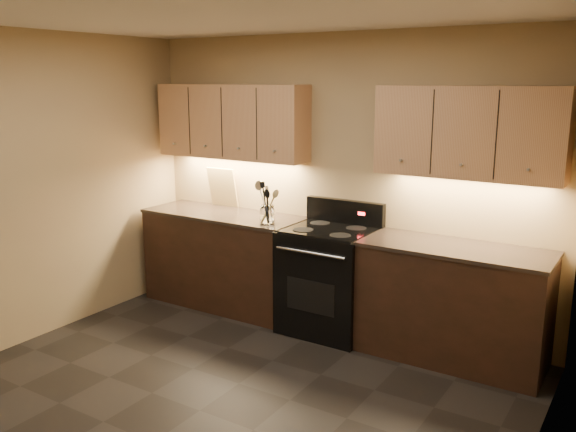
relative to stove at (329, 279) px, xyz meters
name	(u,v)px	position (x,y,z in m)	size (l,w,h in m)	color
floor	(200,411)	(-0.08, -1.68, -0.48)	(4.00, 4.00, 0.00)	black
ceiling	(186,9)	(-0.08, -1.68, 2.12)	(4.00, 4.00, 0.00)	silver
wall_back	(340,181)	(-0.08, 0.32, 0.82)	(4.00, 0.04, 2.60)	tan
wall_left	(3,194)	(-2.08, -1.68, 0.82)	(0.04, 4.00, 2.60)	tan
wall_right	(525,278)	(1.92, -1.68, 0.82)	(0.04, 4.00, 2.60)	tan
counter_left	(225,259)	(-1.18, 0.02, -0.01)	(1.62, 0.62, 0.93)	black
counter_right	(453,303)	(1.10, 0.02, -0.01)	(1.46, 0.62, 0.93)	black
stove	(329,279)	(0.00, 0.00, 0.00)	(0.76, 0.68, 1.14)	black
upper_cab_left	(231,122)	(-1.18, 0.17, 1.32)	(1.60, 0.30, 0.70)	tan
upper_cab_right	(469,132)	(1.10, 0.17, 1.32)	(1.44, 0.30, 0.70)	tan
outlet_plate	(226,187)	(-1.38, 0.31, 0.64)	(0.09, 0.01, 0.12)	#B2B5BA
utensil_crock	(267,215)	(-0.58, -0.11, 0.53)	(0.14, 0.14, 0.16)	white
cutting_board	(223,187)	(-1.38, 0.27, 0.65)	(0.32, 0.02, 0.41)	#D8B774
wooden_spoon	(263,205)	(-0.62, -0.12, 0.62)	(0.06, 0.06, 0.31)	#D8B774
black_spoon	(268,205)	(-0.58, -0.10, 0.62)	(0.06, 0.06, 0.30)	black
black_turner	(268,202)	(-0.56, -0.13, 0.65)	(0.08, 0.08, 0.37)	black
steel_spatula	(270,203)	(-0.56, -0.09, 0.63)	(0.08, 0.08, 0.33)	silver
steel_skimmer	(269,202)	(-0.56, -0.11, 0.65)	(0.09, 0.09, 0.37)	silver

